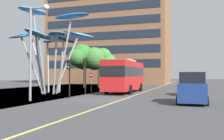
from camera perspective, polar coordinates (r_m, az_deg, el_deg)
ground at (r=20.82m, az=-4.59°, el=-6.63°), size 120.00×240.00×0.10m
red_bus at (r=28.97m, az=2.81°, el=-1.01°), size 2.85×9.74×3.69m
leaf_sculpture at (r=28.43m, az=-13.44°, el=7.52°), size 9.33×8.60×8.70m
traffic_light_kerb_near at (r=22.14m, az=-9.51°, el=-0.02°), size 0.28×0.42×3.26m
traffic_light_kerb_far at (r=26.64m, az=-6.01°, el=0.48°), size 0.28×0.42×3.72m
traffic_light_island_mid at (r=32.38m, az=-1.57°, el=0.06°), size 0.28×0.42×3.63m
car_parked_near at (r=18.65m, az=17.37°, el=-3.97°), size 1.99×4.33×2.15m
car_parked_mid at (r=25.83m, az=17.92°, el=-3.24°), size 2.01×3.97×2.08m
street_lamp at (r=20.45m, az=-16.73°, el=6.51°), size 1.66×0.44×7.24m
tree_pavement_near at (r=41.90m, az=-6.75°, el=2.87°), size 3.80×5.27×6.99m
tree_pavement_far at (r=42.03m, az=-2.69°, el=2.29°), size 5.30×4.73×6.48m
no_entry_sign at (r=29.26m, az=-4.65°, el=-2.00°), size 0.60×0.12×2.24m
backdrop_building at (r=63.46m, az=-0.22°, el=8.07°), size 27.53×15.34×24.22m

